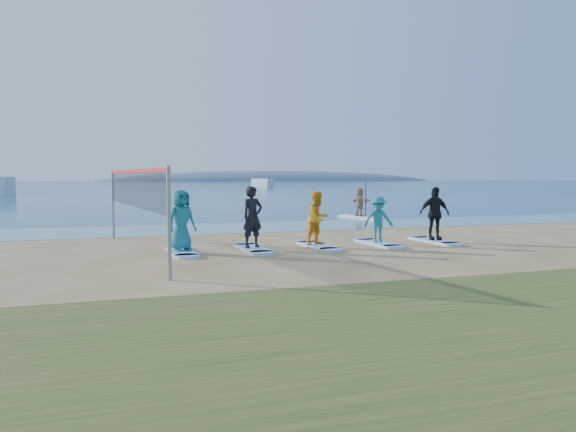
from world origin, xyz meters
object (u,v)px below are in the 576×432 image
object	(u,v)px
volleyball_net	(134,189)
surfboard_3	(378,243)
surfboard_0	(182,252)
student_2	(318,218)
student_3	(378,219)
surfboard_4	(434,241)
boat_offshore_b	(262,186)
surfboard_2	(318,246)
student_4	(434,213)
student_1	(253,217)
paddleboard	(360,217)
student_0	(182,220)
paddleboarder	(360,202)
surfboard_1	(253,249)

from	to	relation	value
volleyball_net	surfboard_3	distance (m)	8.06
surfboard_0	surfboard_3	size ratio (longest dim) A/B	1.00
student_2	student_3	bearing A→B (deg)	-22.02
volleyball_net	surfboard_4	xyz separation A→B (m)	(10.00, -0.19, -1.86)
boat_offshore_b	surfboard_2	xyz separation A→B (m)	(-32.32, -115.99, 0.04)
boat_offshore_b	student_4	bearing A→B (deg)	-126.66
surfboard_4	volleyball_net	bearing A→B (deg)	178.94
student_1	student_3	bearing A→B (deg)	-17.85
surfboard_2	boat_offshore_b	bearing A→B (deg)	74.43
boat_offshore_b	student_1	xyz separation A→B (m)	(-34.49, -115.99, 1.03)
boat_offshore_b	surfboard_2	world-z (taller)	boat_offshore_b
paddleboard	student_3	size ratio (longest dim) A/B	1.97
surfboard_0	student_4	world-z (taller)	student_4
boat_offshore_b	volleyball_net	bearing A→B (deg)	-131.26
surfboard_0	surfboard_4	world-z (taller)	same
surfboard_4	student_3	bearing A→B (deg)	180.00
student_4	student_0	bearing A→B (deg)	-170.93
surfboard_2	student_2	world-z (taller)	student_2
surfboard_0	student_2	bearing A→B (deg)	0.00
paddleboard	surfboard_3	xyz separation A→B (m)	(-4.78, -11.03, -0.01)
student_1	surfboard_2	bearing A→B (deg)	-17.85
paddleboard	student_1	bearing A→B (deg)	-143.64
volleyball_net	student_4	bearing A→B (deg)	-1.06
volleyball_net	student_2	bearing A→B (deg)	-1.87
student_0	surfboard_4	size ratio (longest dim) A/B	0.81
student_0	surfboard_3	size ratio (longest dim) A/B	0.81
surfboard_2	student_2	distance (m)	0.90
paddleboard	paddleboarder	world-z (taller)	paddleboarder
volleyball_net	student_2	world-z (taller)	volleyball_net
volleyball_net	surfboard_1	xyz separation A→B (m)	(3.50, -0.19, -1.86)
student_1	boat_offshore_b	bearing A→B (deg)	55.59
student_0	surfboard_3	world-z (taller)	student_0
paddleboard	surfboard_3	distance (m)	12.03
paddleboarder	student_0	xyz separation A→B (m)	(-11.28, -11.03, 0.09)
boat_offshore_b	surfboard_0	distance (m)	121.64
surfboard_1	student_2	world-z (taller)	student_2
boat_offshore_b	surfboard_4	distance (m)	119.32
paddleboarder	student_1	bearing A→B (deg)	126.31
student_2	surfboard_4	xyz separation A→B (m)	(4.33, 0.00, -0.90)
paddleboard	paddleboarder	distance (m)	0.83
boat_offshore_b	student_2	xyz separation A→B (m)	(-32.32, -115.99, 0.94)
paddleboarder	surfboard_3	xyz separation A→B (m)	(-4.78, -11.03, -0.85)
surfboard_0	surfboard_3	bearing A→B (deg)	0.00
paddleboard	student_0	distance (m)	15.81
student_2	surfboard_3	size ratio (longest dim) A/B	0.77
boat_offshore_b	student_4	size ratio (longest dim) A/B	3.41
paddleboarder	surfboard_2	bearing A→B (deg)	133.67
volleyball_net	boat_offshore_b	size ratio (longest dim) A/B	1.46
student_2	boat_offshore_b	bearing A→B (deg)	52.41
surfboard_1	student_4	world-z (taller)	student_4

